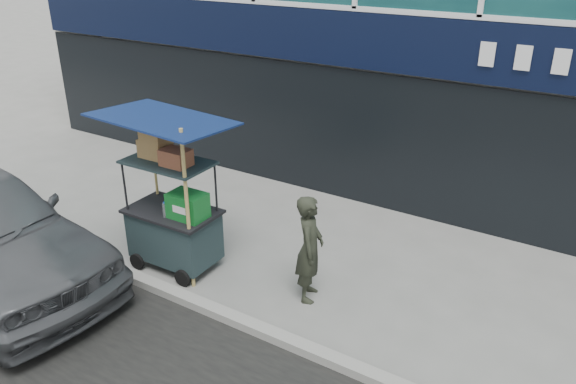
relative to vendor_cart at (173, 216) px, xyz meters
The scene contains 4 objects.
ground 1.40m from the vendor_cart, 22.98° to the right, with size 80.00×80.00×0.00m, color slate.
curb 1.44m from the vendor_cart, 31.66° to the right, with size 80.00×0.18×0.12m, color gray.
vendor_cart is the anchor object (origin of this frame).
vendor_man 2.08m from the vendor_cart, 10.09° to the left, with size 0.55×0.36×1.50m, color black.
Camera 1 is at (4.17, -4.72, 4.46)m, focal length 35.00 mm.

